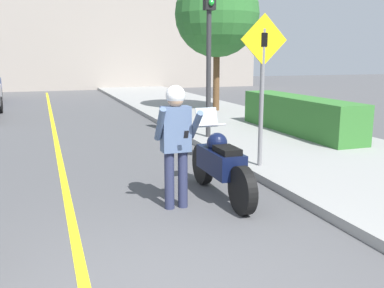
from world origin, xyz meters
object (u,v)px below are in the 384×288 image
Objects in this scene: person_biker at (176,134)px; crossing_sign at (263,76)px; traffic_light at (209,28)px; motorcycle at (220,164)px; street_tree at (217,15)px.

crossing_sign is at bearing 32.61° from person_biker.
traffic_light is at bearing 86.99° from crossing_sign.
traffic_light is at bearing 63.16° from person_biker.
motorcycle is 1.27× the size of person_biker.
crossing_sign is 0.71× the size of traffic_light.
person_biker is 0.64× the size of crossing_sign.
street_tree is (3.69, 9.12, 3.12)m from motorcycle.
street_tree is (2.28, 5.03, 0.83)m from traffic_light.
person_biker is 0.46× the size of traffic_light.
street_tree is at bearing 65.59° from traffic_light.
motorcycle is at bearing -139.98° from crossing_sign.
traffic_light is at bearing -114.41° from street_tree.
crossing_sign is (2.04, 1.30, 0.71)m from person_biker.
traffic_light reaches higher than motorcycle.
traffic_light is at bearing 70.95° from motorcycle.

